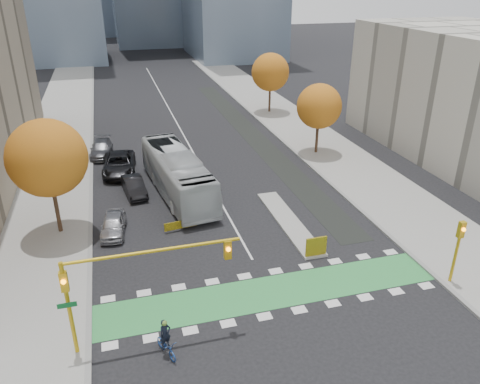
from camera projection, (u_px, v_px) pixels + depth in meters
ground at (279, 309)px, 25.51m from camera, size 300.00×300.00×0.00m
sidewalk_west at (48, 189)px, 39.60m from camera, size 7.00×120.00×0.15m
sidewalk_east at (338, 158)px, 46.25m from camera, size 7.00×120.00×0.15m
curb_west at (91, 184)px, 40.46m from camera, size 0.30×120.00×0.16m
curb_east at (305, 161)px, 45.39m from camera, size 0.30×120.00×0.16m
bike_crossing at (270, 292)px, 26.82m from camera, size 20.00×3.00×0.01m
centre_line at (173, 115)px, 60.40m from camera, size 0.15×70.00×0.01m
bike_lane_paint at (251, 134)px, 53.52m from camera, size 2.50×50.00×0.01m
median_island at (288, 222)px, 34.31m from camera, size 1.60×10.00×0.16m
hazard_board at (316, 246)px, 29.82m from camera, size 1.40×0.12×1.30m
tree_west at (47, 158)px, 30.65m from camera, size 5.20×5.20×8.22m
tree_east_near at (319, 106)px, 45.60m from camera, size 4.40×4.40×7.08m
tree_east_far at (270, 72)px, 59.51m from camera, size 4.80×4.80×7.65m
traffic_signal_west at (124, 276)px, 21.41m from camera, size 8.53×0.56×5.20m
traffic_signal_east at (458, 243)px, 26.50m from camera, size 0.35×0.43×4.10m
cyclist at (166, 343)px, 22.18m from camera, size 1.21×1.84×2.01m
bus at (177, 174)px, 38.14m from camera, size 4.62×13.19×3.60m
parked_car_a at (113, 224)px, 32.68m from camera, size 2.12×4.19×1.37m
parked_car_b at (134, 186)px, 38.50m from camera, size 2.01×4.41×1.40m
parked_car_c at (101, 149)px, 46.71m from camera, size 2.46×5.14×1.44m
parked_car_d at (119, 164)px, 42.68m from camera, size 3.30×6.30×1.69m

